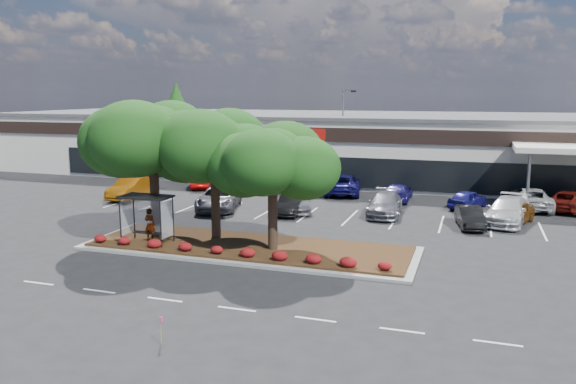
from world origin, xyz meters
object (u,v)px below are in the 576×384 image
(light_pole, at_px, (344,142))
(car_0, at_px, (131,188))
(survey_stake, at_px, (161,327))
(car_1, at_px, (219,198))

(light_pole, bearing_deg, car_0, -137.77)
(survey_stake, relative_size, car_0, 0.19)
(survey_stake, bearing_deg, car_1, 110.55)
(car_0, relative_size, car_1, 0.88)
(light_pole, relative_size, survey_stake, 8.73)
(survey_stake, bearing_deg, light_pole, 93.25)
(survey_stake, xyz_separation_m, car_0, (-16.41, 22.62, 0.21))
(light_pole, xyz_separation_m, car_1, (-5.81, -14.76, -3.02))
(car_0, bearing_deg, car_1, -16.15)
(light_pole, xyz_separation_m, car_0, (-14.38, -13.05, -2.98))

